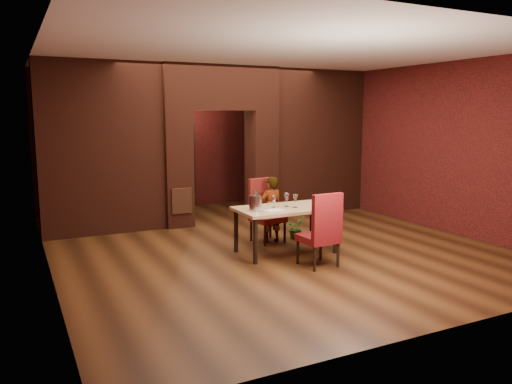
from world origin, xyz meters
The scene contains 25 objects.
floor centered at (0.00, 0.00, 0.00)m, with size 8.00×8.00×0.00m, color #462711.
ceiling centered at (0.00, 0.00, 3.20)m, with size 7.00×8.00×0.04m, color silver.
wall_back centered at (0.00, 4.00, 1.60)m, with size 7.00×0.04×3.20m, color maroon.
wall_front centered at (0.00, -4.00, 1.60)m, with size 7.00×0.04×3.20m, color maroon.
wall_left centered at (-3.50, 0.00, 1.60)m, with size 0.04×8.00×3.20m, color maroon.
wall_right centered at (3.50, 0.00, 1.60)m, with size 0.04×8.00×3.20m, color maroon.
pillar_left centered at (-0.95, 2.00, 1.15)m, with size 0.55×0.55×2.30m, color maroon.
pillar_right centered at (0.95, 2.00, 1.15)m, with size 0.55×0.55×2.30m, color maroon.
lintel centered at (0.00, 2.00, 2.75)m, with size 2.45×0.55×0.90m, color maroon.
wing_wall_left centered at (-2.36, 2.00, 1.60)m, with size 2.27×0.35×3.20m, color maroon.
wing_wall_right centered at (2.36, 2.00, 1.60)m, with size 2.27×0.35×3.20m, color maroon.
vent_panel centered at (-0.95, 1.71, 0.55)m, with size 0.40×0.03×0.50m, color #97502B.
rear_door centered at (-0.40, 3.94, 1.05)m, with size 0.90×0.08×2.10m, color black.
rear_door_frame centered at (-0.40, 3.90, 1.05)m, with size 1.02×0.04×2.22m, color black.
dining_table centered at (0.02, -0.69, 0.37)m, with size 1.60×0.90×0.75m, color #A58458.
chair_far centered at (0.08, 0.04, 0.55)m, with size 0.50×0.50×1.11m, color maroon.
chair_near centered at (0.09, -1.52, 0.56)m, with size 0.50×0.50×1.11m, color maroon.
person_seated centered at (0.12, 0.00, 0.58)m, with size 0.42×0.28×1.16m, color beige.
wine_glass_a centered at (-0.16, -0.61, 0.84)m, with size 0.08×0.08×0.18m, color silver, non-canonical shape.
wine_glass_b centered at (0.06, -0.64, 0.86)m, with size 0.09×0.09×0.22m, color white, non-canonical shape.
wine_glass_c centered at (0.14, -0.77, 0.85)m, with size 0.09×0.09×0.21m, color white, non-canonical shape.
tasting_sheet centered at (-0.28, -0.84, 0.75)m, with size 0.28×0.21×0.00m, color silver.
wine_bucket centered at (-0.56, -0.74, 0.87)m, with size 0.20×0.20×0.24m, color #ABABB1.
water_bottle centered at (-0.49, -0.61, 0.90)m, with size 0.07×0.07×0.31m, color white.
potted_plant centered at (0.63, 0.04, 0.19)m, with size 0.35×0.30×0.39m, color #306521.
Camera 1 is at (-3.92, -7.54, 2.23)m, focal length 35.00 mm.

